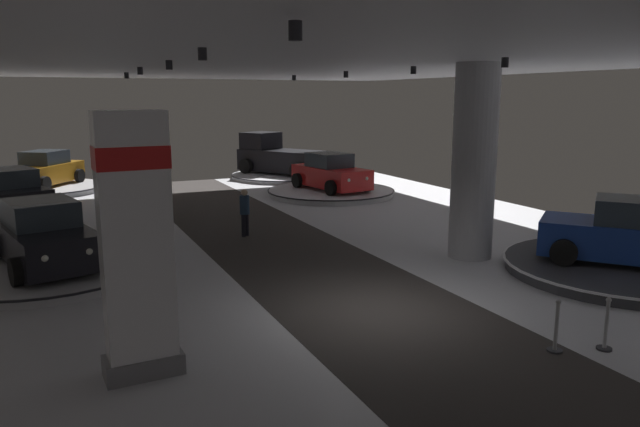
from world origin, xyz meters
name	(u,v)px	position (x,y,z in m)	size (l,w,h in m)	color
ground	(377,311)	(0.00, 0.00, -0.02)	(24.00, 44.00, 0.06)	silver
ceiling_with_spotlights	(382,47)	(0.00, 0.00, 5.55)	(24.00, 44.00, 0.39)	silver
column_right	(474,162)	(4.70, 2.77, 2.75)	(1.25, 1.25, 5.50)	#ADADB2
brand_sign_pylon	(136,244)	(-5.09, -1.01, 2.26)	(1.30, 0.71, 4.38)	slate
display_platform_far_right	(331,192)	(5.76, 14.28, 0.15)	(5.97, 5.97, 0.27)	silver
display_car_far_right	(331,173)	(5.76, 14.31, 1.04)	(2.73, 4.43, 1.71)	red
display_platform_deep_left	(45,188)	(-6.45, 21.22, 0.15)	(5.59, 5.59, 0.27)	#B7B7BC
display_car_deep_left	(44,170)	(-6.43, 21.25, 1.04)	(3.86, 4.48, 1.71)	#B77519
display_platform_near_right	(624,267)	(7.26, -0.32, 0.17)	(6.11, 6.11, 0.30)	#333338
display_car_near_right	(628,234)	(7.28, -0.35, 1.06)	(4.05, 4.39, 1.71)	navy
display_platform_far_left	(11,217)	(-7.65, 13.81, 0.16)	(4.92, 4.92, 0.29)	#333338
display_car_far_left	(9,194)	(-7.64, 13.79, 1.06)	(3.27, 4.56, 1.71)	black
display_platform_mid_left	(47,269)	(-6.51, 5.95, 0.14)	(5.61, 5.61, 0.25)	#B7B7BC
display_car_mid_left	(44,236)	(-6.52, 5.98, 1.01)	(2.98, 4.50, 1.71)	black
display_platform_deep_right	(284,175)	(5.99, 20.98, 0.13)	(6.01, 6.01, 0.23)	silver
pickup_truck_deep_right	(279,157)	(5.84, 21.26, 1.16)	(4.53, 5.65, 2.30)	black
visitor_walking_near	(245,209)	(-0.46, 7.95, 0.91)	(0.32, 0.32, 1.59)	black
stanchion_a	(606,331)	(2.77, -3.53, 0.37)	(0.28, 0.28, 1.01)	#333338
stanchion_b	(556,332)	(1.87, -3.21, 0.37)	(0.28, 0.28, 1.01)	#333338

